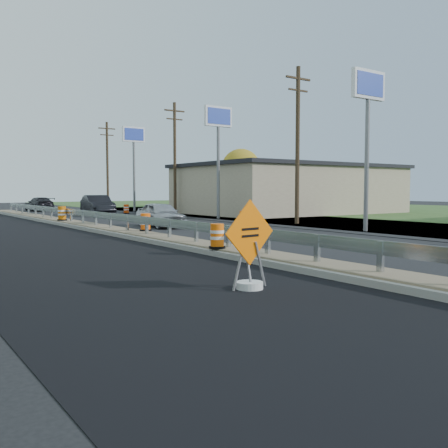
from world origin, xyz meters
TOP-DOWN VIEW (x-y plane):
  - ground at (0.00, 0.00)m, footprint 140.00×140.00m
  - milled_overlay at (-4.40, 10.00)m, footprint 7.20×120.00m
  - median at (0.00, 8.00)m, footprint 1.60×55.00m
  - guardrail at (0.00, 9.00)m, footprint 0.10×46.15m
  - retail_building_near at (20.99, 20.00)m, footprint 18.50×12.50m
  - pylon_sign_south at (10.50, 3.00)m, footprint 2.20×0.30m
  - pylon_sign_mid at (10.50, 16.00)m, footprint 2.20×0.30m
  - pylon_sign_north at (10.50, 30.00)m, footprint 2.20×0.30m
  - utility_pole_smid at (11.50, 9.00)m, footprint 1.90×0.26m
  - utility_pole_nmid at (11.50, 24.00)m, footprint 1.90×0.26m
  - utility_pole_north at (11.50, 39.00)m, footprint 1.90×0.26m
  - tree_far_yellow at (26.00, 34.00)m, footprint 4.62×4.62m
  - caution_sign at (-3.00, -4.99)m, footprint 1.37×0.58m
  - barrel_median_near at (-0.53, -0.13)m, footprint 0.54×0.54m
  - barrel_median_mid at (0.55, 7.24)m, footprint 0.54×0.54m
  - barrel_median_far at (-0.25, 16.96)m, footprint 0.58×0.58m
  - barrel_shoulder_near at (7.05, 8.43)m, footprint 0.63×0.63m
  - barrel_shoulder_mid at (9.20, 23.10)m, footprint 0.55×0.55m
  - barrel_shoulder_far at (8.32, 26.94)m, footprint 0.55×0.55m
  - car_silver at (3.59, 11.54)m, footprint 1.96×4.25m
  - car_dark_mid at (5.07, 25.14)m, footprint 2.34×5.16m
  - car_dark_far at (3.57, 36.63)m, footprint 1.98×4.63m

SIDE VIEW (x-z plane):
  - ground at x=0.00m, z-range 0.00..0.00m
  - milled_overlay at x=-4.40m, z-range 0.00..0.01m
  - median at x=0.00m, z-range 0.00..0.23m
  - barrel_shoulder_far at x=8.32m, z-range -0.02..0.78m
  - barrel_shoulder_mid at x=9.20m, z-range -0.02..0.79m
  - barrel_shoulder_near at x=7.05m, z-range -0.02..0.90m
  - caution_sign at x=-3.00m, z-range -0.47..1.44m
  - barrel_median_near at x=-0.53m, z-range 0.21..1.00m
  - barrel_median_mid at x=0.55m, z-range 0.21..1.01m
  - barrel_median_far at x=-0.25m, z-range 0.21..1.07m
  - car_dark_far at x=3.57m, z-range 0.00..1.33m
  - car_silver at x=3.59m, z-range 0.00..1.41m
  - guardrail at x=0.00m, z-range 0.37..1.09m
  - car_dark_mid at x=5.07m, z-range 0.00..1.64m
  - retail_building_near at x=20.99m, z-range 0.02..4.29m
  - tree_far_yellow at x=26.00m, z-range 1.11..7.97m
  - utility_pole_smid at x=11.50m, z-range 0.23..9.63m
  - utility_pole_nmid at x=11.50m, z-range 0.23..9.63m
  - utility_pole_north at x=11.50m, z-range 0.23..9.63m
  - pylon_sign_south at x=10.50m, z-range 2.53..10.43m
  - pylon_sign_mid at x=10.50m, z-range 2.53..10.43m
  - pylon_sign_north at x=10.50m, z-range 2.53..10.43m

